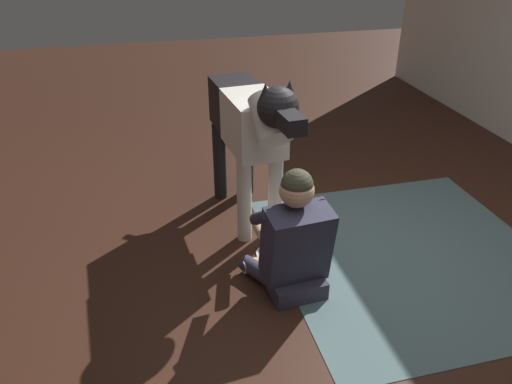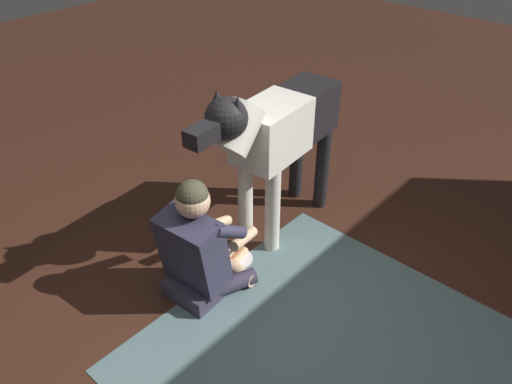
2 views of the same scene
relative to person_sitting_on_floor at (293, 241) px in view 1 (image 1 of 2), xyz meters
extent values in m
plane|color=#3A1F15|center=(0.07, 0.55, -0.35)|extent=(14.85, 14.85, 0.00)
cube|color=slate|center=(-0.12, 0.93, -0.35)|extent=(1.98, 1.88, 0.01)
cube|color=#353144|center=(0.08, 0.01, -0.29)|extent=(0.27, 0.36, 0.12)
cylinder|color=#353144|center=(-0.06, -0.16, -0.29)|extent=(0.40, 0.29, 0.11)
cylinder|color=#E8BA90|center=(-0.22, -0.10, -0.29)|extent=(0.15, 0.37, 0.09)
cylinder|color=#353144|center=(-0.09, 0.15, -0.29)|extent=(0.41, 0.24, 0.11)
cylinder|color=#E8BA90|center=(-0.23, 0.06, -0.29)|extent=(0.10, 0.36, 0.09)
cube|color=#313046|center=(0.05, 0.00, 0.01)|extent=(0.32, 0.42, 0.52)
cylinder|color=#313046|center=(-0.08, -0.18, 0.16)|extent=(0.30, 0.11, 0.24)
cylinder|color=#E8BA90|center=(-0.28, -0.15, -0.05)|extent=(0.27, 0.09, 0.12)
cylinder|color=#313046|center=(-0.11, 0.17, 0.16)|extent=(0.30, 0.11, 0.24)
cylinder|color=#E8BA90|center=(-0.30, 0.10, -0.05)|extent=(0.28, 0.13, 0.12)
sphere|color=#E8BA90|center=(0.02, 0.00, 0.37)|extent=(0.21, 0.21, 0.21)
sphere|color=#41402D|center=(0.02, 0.00, 0.41)|extent=(0.19, 0.19, 0.19)
cylinder|color=silver|center=(-0.63, 0.06, -0.02)|extent=(0.11, 0.11, 0.66)
cylinder|color=silver|center=(-0.61, -0.17, -0.02)|extent=(0.11, 0.11, 0.66)
cylinder|color=black|center=(-1.30, 0.01, -0.02)|extent=(0.11, 0.11, 0.66)
cylinder|color=black|center=(-1.28, -0.23, -0.02)|extent=(0.11, 0.11, 0.66)
cube|color=silver|center=(-0.76, -0.07, 0.50)|extent=(0.55, 0.39, 0.38)
cube|color=black|center=(-1.16, -0.10, 0.50)|extent=(0.48, 0.36, 0.37)
cylinder|color=silver|center=(-0.41, -0.04, 0.67)|extent=(0.40, 0.27, 0.38)
sphere|color=black|center=(-0.31, -0.03, 0.77)|extent=(0.26, 0.26, 0.26)
cube|color=black|center=(-0.09, -0.01, 0.75)|extent=(0.20, 0.13, 0.10)
cone|color=black|center=(-0.33, 0.05, 0.87)|extent=(0.10, 0.10, 0.12)
cone|color=black|center=(-0.31, -0.10, 0.87)|extent=(0.10, 0.10, 0.12)
cylinder|color=black|center=(-1.41, -0.12, 0.46)|extent=(0.34, 0.08, 0.22)
cylinder|color=white|center=(-0.37, -0.03, -0.35)|extent=(0.23, 0.23, 0.01)
cylinder|color=#DFB37F|center=(-0.36, -0.05, -0.32)|extent=(0.18, 0.08, 0.05)
cylinder|color=#DFB37F|center=(-0.37, -0.01, -0.32)|extent=(0.18, 0.08, 0.05)
cylinder|color=#AF5330|center=(-0.37, -0.03, -0.31)|extent=(0.18, 0.07, 0.04)
camera|label=1|loc=(2.44, -0.85, 1.80)|focal=35.11mm
camera|label=2|loc=(1.56, 1.89, 2.09)|focal=35.82mm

